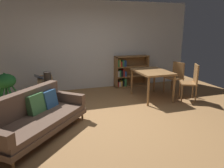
# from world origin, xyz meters

# --- Properties ---
(ground_plane) EXTENTS (8.16, 8.16, 0.00)m
(ground_plane) POSITION_xyz_m (0.00, 0.00, 0.00)
(ground_plane) COLOR #9E7042
(back_wall_panel) EXTENTS (6.80, 0.10, 2.70)m
(back_wall_panel) POSITION_xyz_m (0.00, 2.70, 1.35)
(back_wall_panel) COLOR silver
(back_wall_panel) RESTS_ON ground_plane
(fabric_couch) EXTENTS (1.99, 2.09, 0.78)m
(fabric_couch) POSITION_xyz_m (-1.65, -0.10, 0.36)
(fabric_couch) COLOR olive
(fabric_couch) RESTS_ON ground_plane
(media_console) EXTENTS (0.38, 1.21, 0.61)m
(media_console) POSITION_xyz_m (-1.36, 1.63, 0.30)
(media_console) COLOR olive
(media_console) RESTS_ON ground_plane
(open_laptop) EXTENTS (0.42, 0.35, 0.09)m
(open_laptop) POSITION_xyz_m (-1.40, 1.84, 0.64)
(open_laptop) COLOR #333338
(open_laptop) RESTS_ON media_console
(desk_speaker) EXTENTS (0.17, 0.17, 0.25)m
(desk_speaker) POSITION_xyz_m (-1.31, 1.37, 0.74)
(desk_speaker) COLOR #2D2823
(desk_speaker) RESTS_ON media_console
(potted_floor_plant) EXTENTS (0.55, 0.52, 0.85)m
(potted_floor_plant) POSITION_xyz_m (-2.29, 1.66, 0.56)
(potted_floor_plant) COLOR #9E9389
(potted_floor_plant) RESTS_ON ground_plane
(dining_table) EXTENTS (0.83, 1.13, 0.78)m
(dining_table) POSITION_xyz_m (1.40, 1.10, 0.69)
(dining_table) COLOR olive
(dining_table) RESTS_ON ground_plane
(dining_chair_near) EXTENTS (0.55, 0.58, 0.98)m
(dining_chair_near) POSITION_xyz_m (2.32, 0.63, 0.55)
(dining_chair_near) COLOR olive
(dining_chair_near) RESTS_ON ground_plane
(dining_chair_far) EXTENTS (0.48, 0.53, 0.92)m
(dining_chair_far) POSITION_xyz_m (2.30, 1.33, 0.53)
(dining_chair_far) COLOR olive
(dining_chair_far) RESTS_ON ground_plane
(bookshelf) EXTENTS (1.13, 0.30, 1.01)m
(bookshelf) POSITION_xyz_m (1.31, 2.52, 0.49)
(bookshelf) COLOR olive
(bookshelf) RESTS_ON ground_plane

